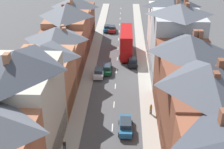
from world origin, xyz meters
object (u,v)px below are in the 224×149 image
at_px(car_parked_left_a, 112,29).
at_px(car_mid_black, 107,68).
at_px(car_parked_right_a, 126,125).
at_px(pedestrian_mid_left, 64,145).
at_px(car_mid_white, 133,61).
at_px(car_parked_left_b, 99,73).
at_px(car_near_blue, 107,28).
at_px(double_decker_bus_lead, 126,42).
at_px(pedestrian_mid_right, 151,109).

height_order(car_parked_left_a, car_mid_black, car_parked_left_a).
distance_m(car_parked_left_a, car_parked_right_a, 42.48).
distance_m(car_mid_black, pedestrian_mid_left, 23.10).
xyz_separation_m(car_parked_right_a, car_mid_white, (1.30, 21.53, -0.01)).
bearing_deg(car_parked_left_a, car_parked_left_b, -92.84).
bearing_deg(pedestrian_mid_left, car_parked_left_b, 83.16).
relative_size(car_near_blue, car_parked_left_a, 0.91).
relative_size(double_decker_bus_lead, car_parked_right_a, 2.38).
bearing_deg(pedestrian_mid_left, car_near_blue, 87.00).
bearing_deg(car_near_blue, car_parked_left_b, -90.00).
bearing_deg(car_parked_left_a, car_mid_white, -76.75).
bearing_deg(car_parked_right_a, car_parked_left_b, 106.94).
bearing_deg(car_mid_black, car_parked_left_b, -122.94).
xyz_separation_m(car_parked_right_a, pedestrian_mid_right, (3.64, 4.04, 0.18)).
height_order(car_near_blue, car_mid_white, car_mid_white).
bearing_deg(pedestrian_mid_left, car_parked_left_a, 85.39).
xyz_separation_m(car_parked_right_a, car_mid_black, (-3.60, 18.10, -0.04)).
bearing_deg(car_parked_left_b, pedestrian_mid_left, -96.84).
height_order(car_near_blue, car_mid_black, car_near_blue).
bearing_deg(car_mid_white, double_decker_bus_lead, 102.77).
xyz_separation_m(double_decker_bus_lead, car_parked_left_b, (-4.89, -11.21, -1.98)).
bearing_deg(car_near_blue, car_parked_left_a, -19.71).
distance_m(car_near_blue, pedestrian_mid_right, 39.68).
height_order(car_near_blue, pedestrian_mid_right, pedestrian_mid_right).
bearing_deg(car_mid_black, car_mid_white, 34.97).
relative_size(car_parked_left_a, car_parked_left_b, 1.11).
relative_size(car_mid_black, pedestrian_mid_right, 2.83).
xyz_separation_m(car_mid_white, pedestrian_mid_left, (-8.69, -26.22, 0.20)).
bearing_deg(car_parked_left_b, car_mid_black, 57.06).
xyz_separation_m(car_parked_right_a, car_parked_left_b, (-4.90, 16.09, -0.01)).
distance_m(double_decker_bus_lead, car_parked_left_a, 15.58).
distance_m(double_decker_bus_lead, car_mid_black, 10.08).
height_order(car_parked_left_a, pedestrian_mid_left, pedestrian_mid_left).
xyz_separation_m(car_mid_white, pedestrian_mid_right, (2.34, -17.48, 0.20)).
distance_m(pedestrian_mid_left, pedestrian_mid_right, 14.08).
bearing_deg(car_mid_black, car_parked_right_a, -78.75).
bearing_deg(car_near_blue, pedestrian_mid_left, -93.00).
bearing_deg(car_mid_white, car_parked_left_b, -138.77).
relative_size(car_parked_right_a, pedestrian_mid_right, 2.82).
bearing_deg(car_parked_right_a, car_near_blue, 96.53).
relative_size(car_mid_black, car_mid_white, 1.12).
distance_m(car_parked_left_a, car_parked_left_b, 26.27).
height_order(car_parked_right_a, pedestrian_mid_left, pedestrian_mid_left).
relative_size(car_parked_left_a, pedestrian_mid_left, 2.65).
height_order(car_parked_left_a, pedestrian_mid_right, pedestrian_mid_right).
height_order(car_parked_left_a, car_parked_right_a, car_parked_right_a).
distance_m(double_decker_bus_lead, car_near_blue, 16.37).
bearing_deg(car_parked_left_b, double_decker_bus_lead, 66.43).
bearing_deg(car_parked_left_b, car_parked_right_a, -73.06).
xyz_separation_m(car_parked_left_b, pedestrian_mid_left, (-2.49, -20.78, 0.20)).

